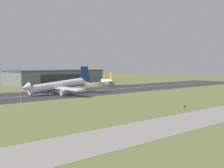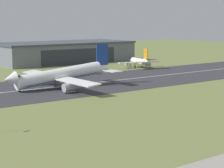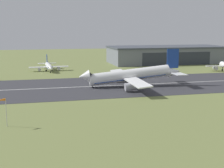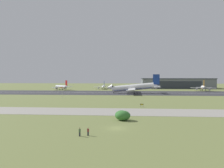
# 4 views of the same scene
# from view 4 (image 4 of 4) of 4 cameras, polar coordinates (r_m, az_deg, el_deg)

# --- Properties ---
(ground_plane) EXTENTS (609.79, 609.79, 0.00)m
(ground_plane) POSITION_cam_4_polar(r_m,az_deg,el_deg) (116.22, 2.86, -4.54)
(ground_plane) COLOR olive
(runway_strip) EXTENTS (369.79, 47.10, 0.06)m
(runway_strip) POSITION_cam_4_polar(r_m,az_deg,el_deg) (176.58, 3.39, -2.31)
(runway_strip) COLOR #333338
(runway_strip) RESTS_ON ground_plane
(runway_centreline) EXTENTS (332.81, 0.70, 0.01)m
(runway_centreline) POSITION_cam_4_polar(r_m,az_deg,el_deg) (176.58, 3.39, -2.30)
(runway_centreline) COLOR silver
(runway_centreline) RESTS_ON runway_strip
(taxiway_road) EXTENTS (277.34, 17.08, 0.05)m
(taxiway_road) POSITION_cam_4_polar(r_m,az_deg,el_deg) (82.00, 2.21, -7.24)
(taxiway_road) COLOR gray
(taxiway_road) RESTS_ON ground_plane
(hangar_building) EXTENTS (78.48, 33.88, 11.33)m
(hangar_building) POSITION_cam_4_polar(r_m,az_deg,el_deg) (259.18, 16.38, 0.22)
(hangar_building) COLOR slate
(hangar_building) RESTS_ON ground_plane
(airplane_landing) EXTENTS (42.95, 46.58, 14.91)m
(airplane_landing) POSITION_cam_4_polar(r_m,az_deg,el_deg) (173.18, 5.57, -0.94)
(airplane_landing) COLOR white
(airplane_landing) RESTS_ON ground_plane
(airplane_parked_west) EXTENTS (22.55, 22.46, 9.50)m
(airplane_parked_west) POSITION_cam_4_polar(r_m,az_deg,el_deg) (221.69, -13.13, -0.71)
(airplane_parked_west) COLOR silver
(airplane_parked_west) RESTS_ON ground_plane
(airplane_parked_centre) EXTENTS (21.50, 19.19, 10.12)m
(airplane_parked_centre) POSITION_cam_4_polar(r_m,az_deg,el_deg) (215.92, 22.71, -0.85)
(airplane_parked_centre) COLOR white
(airplane_parked_centre) RESTS_ON ground_plane
(airplane_parked_east) EXTENTS (21.64, 25.28, 8.28)m
(airplane_parked_east) POSITION_cam_4_polar(r_m,az_deg,el_deg) (231.16, -2.22, -0.68)
(airplane_parked_east) COLOR white
(airplane_parked_east) RESTS_ON ground_plane
(shrub_clump) EXTENTS (4.66, 4.10, 2.93)m
(shrub_clump) POSITION_cam_4_polar(r_m,az_deg,el_deg) (66.24, 2.75, -8.19)
(shrub_clump) COLOR #387533
(shrub_clump) RESTS_ON ground_plane
(windsock_pole) EXTENTS (2.08, 1.50, 6.90)m
(windsock_pole) POSITION_cam_4_polar(r_m,az_deg,el_deg) (135.29, -13.29, -1.08)
(windsock_pole) COLOR #B7B7BC
(windsock_pole) RESTS_ON ground_plane
(runway_sign) EXTENTS (1.41, 0.13, 1.46)m
(runway_sign) POSITION_cam_4_polar(r_m,az_deg,el_deg) (94.95, 7.80, -5.36)
(runway_sign) COLOR #4C4C51
(runway_sign) RESTS_ON ground_plane
(spectator_left) EXTENTS (0.40, 0.24, 1.88)m
(spectator_left) POSITION_cam_4_polar(r_m,az_deg,el_deg) (49.52, -8.44, -12.23)
(spectator_left) COLOR #282B38
(spectator_left) RESTS_ON ground_plane
(spectator_right) EXTENTS (0.40, 0.24, 1.80)m
(spectator_right) POSITION_cam_4_polar(r_m,az_deg,el_deg) (49.80, -6.27, -12.20)
(spectator_right) COLOR #282B38
(spectator_right) RESTS_ON ground_plane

